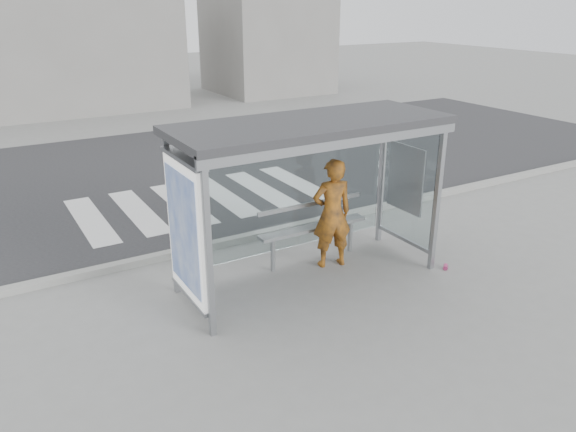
{
  "coord_description": "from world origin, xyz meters",
  "views": [
    {
      "loc": [
        -4.44,
        -6.87,
        4.28
      ],
      "look_at": [
        -0.28,
        0.2,
        1.1
      ],
      "focal_mm": 35.0,
      "sensor_mm": 36.0,
      "label": 1
    }
  ],
  "objects_px": {
    "bus_shelter": "(288,165)",
    "soda_can": "(446,267)",
    "person": "(332,214)",
    "bench": "(313,227)"
  },
  "relations": [
    {
      "from": "soda_can",
      "to": "person",
      "type": "bearing_deg",
      "value": 144.64
    },
    {
      "from": "bench",
      "to": "bus_shelter",
      "type": "bearing_deg",
      "value": -147.16
    },
    {
      "from": "bus_shelter",
      "to": "soda_can",
      "type": "height_order",
      "value": "bus_shelter"
    },
    {
      "from": "person",
      "to": "soda_can",
      "type": "bearing_deg",
      "value": 156.67
    },
    {
      "from": "person",
      "to": "soda_can",
      "type": "height_order",
      "value": "person"
    },
    {
      "from": "soda_can",
      "to": "bench",
      "type": "bearing_deg",
      "value": 140.89
    },
    {
      "from": "bus_shelter",
      "to": "bench",
      "type": "distance_m",
      "value": 1.67
    },
    {
      "from": "soda_can",
      "to": "bus_shelter",
      "type": "bearing_deg",
      "value": 160.43
    },
    {
      "from": "bus_shelter",
      "to": "soda_can",
      "type": "relative_size",
      "value": 31.21
    },
    {
      "from": "bus_shelter",
      "to": "soda_can",
      "type": "xyz_separation_m",
      "value": [
        2.57,
        -0.91,
        -1.95
      ]
    }
  ]
}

